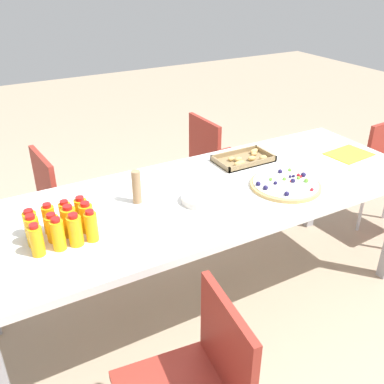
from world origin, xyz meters
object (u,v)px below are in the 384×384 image
(chair_far_left, at_px, (68,200))
(cardboard_tube, at_px, (137,187))
(juice_bottle_5, at_px, (53,228))
(juice_bottle_3, at_px, (91,226))
(chair_far_right, at_px, (217,159))
(fruit_pizza, at_px, (285,185))
(napkin_stack, at_px, (97,201))
(juice_bottle_9, at_px, (49,219))
(juice_bottle_10, at_px, (66,215))
(party_table, at_px, (207,202))
(plate_stack, at_px, (201,198))
(juice_bottle_1, at_px, (58,235))
(juice_bottle_0, at_px, (37,241))
(juice_bottle_7, at_px, (87,218))
(juice_bottle_6, at_px, (70,222))
(paper_folder, at_px, (349,154))
(juice_bottle_11, at_px, (81,211))
(chair_near_left, at_px, (196,384))
(juice_bottle_8, at_px, (31,224))
(snack_tray, at_px, (244,159))
(juice_bottle_4, at_px, (33,231))

(chair_far_left, relative_size, cardboard_tube, 4.86)
(juice_bottle_5, bearing_deg, juice_bottle_3, -27.77)
(chair_far_right, bearing_deg, juice_bottle_3, -54.80)
(juice_bottle_5, height_order, fruit_pizza, juice_bottle_5)
(napkin_stack, xyz_separation_m, cardboard_tube, (0.17, -0.10, 0.08))
(juice_bottle_9, bearing_deg, juice_bottle_10, 6.24)
(juice_bottle_3, distance_m, fruit_pizza, 1.05)
(party_table, height_order, plate_stack, plate_stack)
(juice_bottle_1, relative_size, napkin_stack, 1.00)
(juice_bottle_5, bearing_deg, juice_bottle_9, 88.98)
(cardboard_tube, bearing_deg, party_table, -11.23)
(juice_bottle_0, bearing_deg, juice_bottle_1, -1.57)
(cardboard_tube, bearing_deg, juice_bottle_7, -155.94)
(juice_bottle_6, relative_size, napkin_stack, 0.99)
(juice_bottle_5, xyz_separation_m, paper_folder, (1.82, 0.05, -0.06))
(juice_bottle_0, bearing_deg, juice_bottle_11, 32.55)
(party_table, height_order, juice_bottle_0, juice_bottle_0)
(juice_bottle_0, height_order, fruit_pizza, juice_bottle_0)
(juice_bottle_3, bearing_deg, chair_near_left, -79.19)
(party_table, bearing_deg, chair_far_right, 54.66)
(juice_bottle_0, height_order, napkin_stack, juice_bottle_0)
(chair_far_left, xyz_separation_m, juice_bottle_0, (-0.31, -0.87, 0.32))
(juice_bottle_11, xyz_separation_m, paper_folder, (1.67, -0.02, -0.06))
(fruit_pizza, relative_size, plate_stack, 1.89)
(juice_bottle_8, xyz_separation_m, paper_folder, (1.89, -0.03, -0.06))
(juice_bottle_9, xyz_separation_m, paper_folder, (1.82, -0.02, -0.06))
(juice_bottle_5, distance_m, snack_tray, 1.23)
(party_table, distance_m, paper_folder, 1.02)
(juice_bottle_0, relative_size, cardboard_tube, 0.85)
(juice_bottle_10, distance_m, napkin_stack, 0.25)
(party_table, relative_size, snack_tray, 7.13)
(juice_bottle_4, distance_m, cardboard_tube, 0.53)
(juice_bottle_3, height_order, juice_bottle_7, juice_bottle_3)
(plate_stack, bearing_deg, snack_tray, 31.93)
(plate_stack, xyz_separation_m, paper_folder, (1.10, 0.06, -0.01))
(juice_bottle_11, bearing_deg, chair_near_left, -81.16)
(party_table, xyz_separation_m, chair_far_left, (-0.57, 0.74, -0.20))
(juice_bottle_10, bearing_deg, juice_bottle_6, -92.26)
(juice_bottle_0, relative_size, juice_bottle_7, 1.01)
(chair_far_left, height_order, juice_bottle_3, juice_bottle_3)
(juice_bottle_3, relative_size, fruit_pizza, 0.39)
(juice_bottle_1, bearing_deg, plate_stack, 4.81)
(juice_bottle_8, distance_m, fruit_pizza, 1.28)
(juice_bottle_0, relative_size, juice_bottle_5, 1.10)
(chair_far_right, height_order, juice_bottle_10, juice_bottle_10)
(juice_bottle_11, xyz_separation_m, cardboard_tube, (0.29, 0.06, 0.02))
(chair_near_left, height_order, juice_bottle_8, juice_bottle_8)
(plate_stack, bearing_deg, chair_far_right, 53.42)
(snack_tray, bearing_deg, juice_bottle_8, -170.97)
(party_table, relative_size, juice_bottle_0, 16.74)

